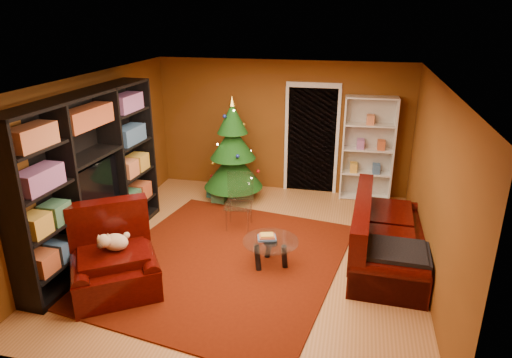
% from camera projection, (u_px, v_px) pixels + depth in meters
% --- Properties ---
extents(floor, '(5.00, 5.50, 0.05)m').
position_uv_depth(floor, '(250.00, 253.00, 6.99)').
color(floor, '#B06D38').
rests_on(floor, ground).
extents(ceiling, '(5.00, 5.50, 0.05)m').
position_uv_depth(ceiling, '(249.00, 78.00, 6.06)').
color(ceiling, silver).
rests_on(ceiling, wall_back).
extents(wall_back, '(5.00, 0.05, 2.60)m').
position_uv_depth(wall_back, '(282.00, 127.00, 9.06)').
color(wall_back, brown).
rests_on(wall_back, ground).
extents(wall_left, '(0.05, 5.50, 2.60)m').
position_uv_depth(wall_left, '(91.00, 160.00, 7.04)').
color(wall_left, brown).
rests_on(wall_left, ground).
extents(wall_right, '(0.05, 5.50, 2.60)m').
position_uv_depth(wall_right, '(436.00, 186.00, 6.01)').
color(wall_right, brown).
rests_on(wall_right, ground).
extents(doorway, '(1.06, 0.60, 2.16)m').
position_uv_depth(doorway, '(311.00, 141.00, 8.99)').
color(doorway, black).
rests_on(doorway, floor).
extents(rug, '(3.76, 4.19, 0.02)m').
position_uv_depth(rug, '(224.00, 262.00, 6.69)').
color(rug, '#571605').
rests_on(rug, floor).
extents(media_unit, '(0.61, 3.17, 2.42)m').
position_uv_depth(media_unit, '(90.00, 177.00, 6.60)').
color(media_unit, black).
rests_on(media_unit, floor).
extents(christmas_tree, '(1.21, 1.21, 2.03)m').
position_uv_depth(christmas_tree, '(233.00, 150.00, 8.64)').
color(christmas_tree, '#0F3F10').
rests_on(christmas_tree, floor).
extents(gift_box_teal, '(0.32, 0.32, 0.29)m').
position_uv_depth(gift_box_teal, '(216.00, 189.00, 9.04)').
color(gift_box_teal, '#21767B').
rests_on(gift_box_teal, floor).
extents(gift_box_green, '(0.25, 0.25, 0.24)m').
position_uv_depth(gift_box_green, '(219.00, 196.00, 8.75)').
color(gift_box_green, '#2E6840').
rests_on(gift_box_green, floor).
extents(gift_box_red, '(0.27, 0.27, 0.20)m').
position_uv_depth(gift_box_red, '(216.00, 181.00, 9.59)').
color(gift_box_red, maroon).
rests_on(gift_box_red, floor).
extents(white_bookshelf, '(0.96, 0.38, 2.05)m').
position_uv_depth(white_bookshelf, '(368.00, 149.00, 8.64)').
color(white_bookshelf, white).
rests_on(white_bookshelf, floor).
extents(armchair, '(1.60, 1.60, 0.90)m').
position_uv_depth(armchair, '(114.00, 260.00, 5.89)').
color(armchair, black).
rests_on(armchair, rug).
extents(dog, '(0.50, 0.47, 0.29)m').
position_uv_depth(dog, '(116.00, 242.00, 5.88)').
color(dog, beige).
rests_on(dog, armchair).
extents(sofa, '(1.10, 2.28, 0.96)m').
position_uv_depth(sofa, '(389.00, 232.00, 6.57)').
color(sofa, black).
rests_on(sofa, rug).
extents(coffee_table, '(0.99, 0.99, 0.50)m').
position_uv_depth(coffee_table, '(270.00, 253.00, 6.54)').
color(coffee_table, gray).
rests_on(coffee_table, rug).
extents(acrylic_chair, '(0.48, 0.52, 0.86)m').
position_uv_depth(acrylic_chair, '(239.00, 205.00, 7.59)').
color(acrylic_chair, '#66605B').
rests_on(acrylic_chair, rug).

